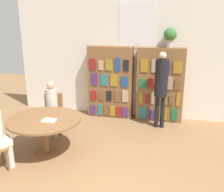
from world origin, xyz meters
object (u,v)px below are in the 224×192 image
seated_reader_left (52,105)px  bookshelf_left (111,82)px  librarian_standing (161,82)px  reading_table (44,123)px  chair_left_side (54,111)px  bookshelf_right (160,85)px  flower_vase (170,36)px

seated_reader_left → bookshelf_left: bearing=-140.3°
seated_reader_left → librarian_standing: librarian_standing is taller
reading_table → chair_left_side: bearing=106.0°
seated_reader_left → bookshelf_right: bearing=-163.2°
reading_table → seated_reader_left: seated_reader_left is taller
reading_table → bookshelf_right: bearing=48.3°
bookshelf_right → reading_table: bearing=-131.7°
bookshelf_right → flower_vase: bearing=1.6°
reading_table → seated_reader_left: (-0.23, 0.82, 0.07)m
flower_vase → chair_left_side: size_ratio=0.52×
librarian_standing → seated_reader_left: bearing=-157.5°
bookshelf_left → chair_left_side: size_ratio=2.09×
bookshelf_left → reading_table: bookshelf_left is taller
bookshelf_left → librarian_standing: (1.31, -0.50, 0.19)m
bookshelf_left → reading_table: 2.41m
seated_reader_left → librarian_standing: 2.53m
reading_table → seated_reader_left: bearing=106.0°
chair_left_side → seated_reader_left: seated_reader_left is taller
bookshelf_right → reading_table: size_ratio=1.34×
bookshelf_right → flower_vase: flower_vase is taller
bookshelf_right → flower_vase: (0.17, 0.00, 1.21)m
reading_table → seated_reader_left: 0.85m
bookshelf_left → librarian_standing: bookshelf_left is taller
bookshelf_right → librarian_standing: size_ratio=1.02×
bookshelf_right → chair_left_side: (-2.31, -1.28, -0.43)m
chair_left_side → seated_reader_left: size_ratio=0.72×
bookshelf_left → reading_table: bearing=-108.4°
bookshelf_left → chair_left_side: (-1.04, -1.28, -0.43)m
flower_vase → chair_left_side: (-2.48, -1.28, -1.63)m
flower_vase → chair_left_side: 3.23m
bookshelf_left → librarian_standing: size_ratio=1.02×
bookshelf_left → bookshelf_right: bearing=-0.0°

